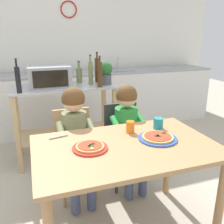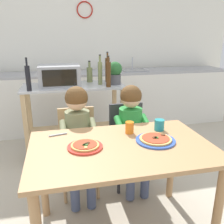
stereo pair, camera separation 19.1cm
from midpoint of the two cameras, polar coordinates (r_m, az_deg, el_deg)
name	(u,v)px [view 1 (the left image)]	position (r m, az deg, el deg)	size (l,w,h in m)	color
ground_plane	(91,165)	(2.98, -6.92, -12.22)	(10.84, 10.84, 0.00)	#B7AD99
back_wall_tiled	(63,43)	(4.25, -12.69, 15.59)	(5.42, 0.14, 2.70)	white
kitchen_counter	(70,101)	(3.98, -11.10, 2.49)	(4.88, 0.60, 1.11)	silver
kitchen_island_cart	(65,111)	(2.99, -12.73, 0.28)	(1.19, 0.52, 0.91)	#B7BABF
toaster_oven	(49,76)	(2.90, -16.37, 8.00)	(0.46, 0.37, 0.24)	#999BA0
bottle_brown_beer	(100,74)	(2.77, -4.86, 8.82)	(0.05, 0.05, 0.35)	#4C2D14
bottle_tall_green_wine	(91,72)	(2.91, -6.92, 9.16)	(0.05, 0.05, 0.35)	olive
bottle_dark_olive_oil	(80,75)	(3.08, -9.40, 8.63)	(0.07, 0.07, 0.26)	olive
bottle_squat_spirits	(97,70)	(3.07, -5.30, 9.83)	(0.06, 0.06, 0.37)	#4C2D14
bottle_slim_sauce	(18,79)	(2.69, -23.11, 7.05)	(0.05, 0.05, 0.35)	black
potted_herb_plant	(105,72)	(2.93, -3.44, 9.24)	(0.17, 0.17, 0.27)	#4C4C51
dining_table	(126,159)	(1.75, 0.07, -11.08)	(1.26, 0.79, 0.75)	#AD7F51
dining_chair_left	(75,146)	(2.34, -11.12, -7.92)	(0.36, 0.36, 0.81)	tan
dining_chair_right	(123,138)	(2.48, 0.48, -6.10)	(0.36, 0.36, 0.81)	#333338
child_in_olive_shirt	(76,131)	(2.16, -10.98, -4.41)	(0.32, 0.42, 1.04)	#424C6B
child_in_green_shirt	(128,124)	(2.30, 1.48, -2.88)	(0.32, 0.42, 1.02)	#424C6B
pizza_plate_red_rimmed	(90,147)	(1.66, -8.49, -8.24)	(0.24, 0.24, 0.03)	red
pizza_plate_blue_rimmed	(158,138)	(1.80, 7.67, -6.05)	(0.28, 0.28, 0.03)	#3356B7
drinking_cup_teal	(158,123)	(2.00, 8.11, -2.66)	(0.08, 0.08, 0.09)	teal
drinking_cup_orange	(130,127)	(1.89, 1.42, -3.55)	(0.07, 0.07, 0.09)	orange
serving_spoon	(59,137)	(1.88, -15.28, -5.71)	(0.01, 0.01, 0.14)	#B7BABF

